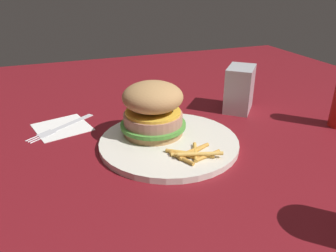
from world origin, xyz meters
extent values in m
plane|color=maroon|center=(0.00, 0.00, 0.00)|extent=(1.60, 1.60, 0.00)
cylinder|color=silver|center=(0.02, 0.00, 0.01)|extent=(0.27, 0.27, 0.01)
cylinder|color=tan|center=(0.06, 0.02, 0.02)|extent=(0.12, 0.12, 0.01)
cylinder|color=#4C9338|center=(0.06, 0.02, 0.03)|extent=(0.13, 0.13, 0.01)
cylinder|color=tan|center=(0.06, 0.02, 0.05)|extent=(0.12, 0.12, 0.02)
cylinder|color=yellow|center=(0.06, 0.02, 0.06)|extent=(0.11, 0.11, 0.01)
ellipsoid|color=tan|center=(0.06, 0.02, 0.09)|extent=(0.12, 0.12, 0.06)
cylinder|color=gold|center=(-0.05, -0.03, 0.02)|extent=(0.06, 0.03, 0.01)
cylinder|color=gold|center=(-0.05, -0.02, 0.02)|extent=(0.03, 0.06, 0.01)
cylinder|color=#E5B251|center=(-0.06, -0.01, 0.02)|extent=(0.03, 0.06, 0.01)
cylinder|color=gold|center=(-0.05, 0.00, 0.02)|extent=(0.05, 0.05, 0.01)
cylinder|color=gold|center=(-0.06, -0.01, 0.02)|extent=(0.04, 0.05, 0.01)
cylinder|color=gold|center=(-0.05, -0.02, 0.02)|extent=(0.03, 0.07, 0.01)
cylinder|color=#E5B251|center=(-0.07, -0.03, 0.02)|extent=(0.03, 0.08, 0.01)
cylinder|color=gold|center=(-0.05, -0.02, 0.02)|extent=(0.05, 0.07, 0.01)
cylinder|color=gold|center=(-0.07, -0.04, 0.02)|extent=(0.02, 0.06, 0.01)
cylinder|color=gold|center=(-0.06, 0.01, 0.02)|extent=(0.05, 0.03, 0.01)
cube|color=white|center=(0.18, 0.19, 0.00)|extent=(0.13, 0.13, 0.00)
cube|color=silver|center=(0.20, 0.17, 0.00)|extent=(0.07, 0.10, 0.00)
cube|color=silver|center=(0.15, 0.23, 0.00)|extent=(0.04, 0.04, 0.00)
cylinder|color=silver|center=(0.14, 0.26, 0.00)|extent=(0.02, 0.02, 0.00)
cylinder|color=silver|center=(0.14, 0.25, 0.00)|extent=(0.02, 0.02, 0.00)
cylinder|color=silver|center=(0.13, 0.25, 0.00)|extent=(0.02, 0.02, 0.00)
cube|color=#B7BABF|center=(0.13, -0.23, 0.05)|extent=(0.11, 0.10, 0.11)
camera|label=1|loc=(-0.52, 0.20, 0.31)|focal=35.20mm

